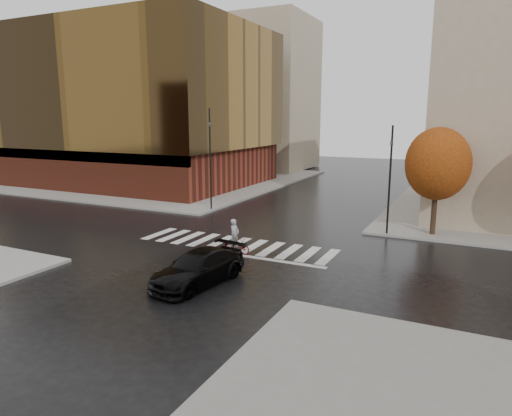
{
  "coord_description": "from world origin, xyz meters",
  "views": [
    {
      "loc": [
        12.17,
        -21.82,
        7.24
      ],
      "look_at": [
        0.73,
        1.63,
        2.0
      ],
      "focal_mm": 32.0,
      "sensor_mm": 36.0,
      "label": 1
    }
  ],
  "objects_px": {
    "traffic_light_ne": "(390,174)",
    "fire_hydrant": "(191,196)",
    "cyclist": "(236,242)",
    "sedan": "(198,268)",
    "traffic_light_nw": "(210,152)"
  },
  "relations": [
    {
      "from": "cyclist",
      "to": "fire_hydrant",
      "type": "distance_m",
      "value": 15.05
    },
    {
      "from": "traffic_light_ne",
      "to": "fire_hydrant",
      "type": "relative_size",
      "value": 7.94
    },
    {
      "from": "cyclist",
      "to": "traffic_light_ne",
      "type": "height_order",
      "value": "traffic_light_ne"
    },
    {
      "from": "traffic_light_nw",
      "to": "traffic_light_ne",
      "type": "distance_m",
      "value": 13.88
    },
    {
      "from": "fire_hydrant",
      "to": "cyclist",
      "type": "bearing_deg",
      "value": -46.95
    },
    {
      "from": "traffic_light_nw",
      "to": "traffic_light_ne",
      "type": "bearing_deg",
      "value": 94.27
    },
    {
      "from": "sedan",
      "to": "fire_hydrant",
      "type": "distance_m",
      "value": 19.25
    },
    {
      "from": "fire_hydrant",
      "to": "traffic_light_ne",
      "type": "bearing_deg",
      "value": -12.32
    },
    {
      "from": "sedan",
      "to": "cyclist",
      "type": "xyz_separation_m",
      "value": [
        -0.73,
        4.79,
        -0.09
      ]
    },
    {
      "from": "sedan",
      "to": "traffic_light_ne",
      "type": "xyz_separation_m",
      "value": [
        5.93,
        12.09,
        3.11
      ]
    },
    {
      "from": "traffic_light_ne",
      "to": "fire_hydrant",
      "type": "distance_m",
      "value": 17.63
    },
    {
      "from": "traffic_light_nw",
      "to": "traffic_light_ne",
      "type": "xyz_separation_m",
      "value": [
        13.75,
        -1.74,
        -0.76
      ]
    },
    {
      "from": "sedan",
      "to": "fire_hydrant",
      "type": "xyz_separation_m",
      "value": [
        -11.01,
        15.79,
        -0.12
      ]
    },
    {
      "from": "traffic_light_ne",
      "to": "fire_hydrant",
      "type": "bearing_deg",
      "value": 11.23
    },
    {
      "from": "cyclist",
      "to": "fire_hydrant",
      "type": "xyz_separation_m",
      "value": [
        -10.28,
        11.0,
        -0.03
      ]
    }
  ]
}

